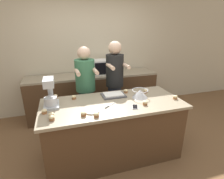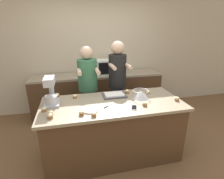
% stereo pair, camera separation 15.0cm
% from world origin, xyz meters
% --- Properties ---
extents(ground_plane, '(16.00, 16.00, 0.00)m').
position_xyz_m(ground_plane, '(0.00, 0.00, 0.00)').
color(ground_plane, brown).
extents(back_wall, '(10.00, 0.06, 2.70)m').
position_xyz_m(back_wall, '(0.00, 1.81, 1.35)').
color(back_wall, beige).
rests_on(back_wall, ground_plane).
extents(island_counter, '(2.01, 0.89, 0.89)m').
position_xyz_m(island_counter, '(0.00, 0.00, 0.45)').
color(island_counter, '#4C331E').
rests_on(island_counter, ground_plane).
extents(back_counter, '(2.80, 0.60, 0.92)m').
position_xyz_m(back_counter, '(0.00, 1.46, 0.46)').
color(back_counter, '#4C331E').
rests_on(back_counter, ground_plane).
extents(person_left, '(0.35, 0.51, 1.61)m').
position_xyz_m(person_left, '(-0.27, 0.73, 0.85)').
color(person_left, '#232328').
rests_on(person_left, ground_plane).
extents(person_right, '(0.33, 0.50, 1.68)m').
position_xyz_m(person_right, '(0.26, 0.73, 0.90)').
color(person_right, '#33384C').
rests_on(person_right, ground_plane).
extents(stand_mixer, '(0.20, 0.30, 0.39)m').
position_xyz_m(stand_mixer, '(-0.84, 0.13, 1.06)').
color(stand_mixer, '#B2B7BC').
rests_on(stand_mixer, island_counter).
extents(mixing_bowl, '(0.24, 0.24, 0.13)m').
position_xyz_m(mixing_bowl, '(0.45, 0.05, 0.96)').
color(mixing_bowl, '#BCBCC1').
rests_on(mixing_bowl, island_counter).
extents(baking_tray, '(0.35, 0.25, 0.04)m').
position_xyz_m(baking_tray, '(0.08, 0.23, 0.91)').
color(baking_tray, '#4C4C51').
rests_on(baking_tray, island_counter).
extents(microwave_oven, '(0.52, 0.34, 0.31)m').
position_xyz_m(microwave_oven, '(0.24, 1.45, 1.08)').
color(microwave_oven, silver).
rests_on(microwave_oven, back_counter).
extents(cell_phone, '(0.12, 0.16, 0.01)m').
position_xyz_m(cell_phone, '(0.24, -0.24, 0.89)').
color(cell_phone, silver).
rests_on(cell_phone, island_counter).
extents(small_plate, '(0.20, 0.20, 0.02)m').
position_xyz_m(small_plate, '(-0.34, -0.19, 0.90)').
color(small_plate, white).
rests_on(small_plate, island_counter).
extents(knife, '(0.18, 0.15, 0.01)m').
position_xyz_m(knife, '(-0.08, -0.10, 0.89)').
color(knife, '#BCBCC1').
rests_on(knife, island_counter).
extents(cupcake_0, '(0.06, 0.06, 0.06)m').
position_xyz_m(cupcake_0, '(0.31, 0.30, 0.92)').
color(cupcake_0, '#9E6038').
rests_on(cupcake_0, island_counter).
extents(cupcake_1, '(0.06, 0.06, 0.06)m').
position_xyz_m(cupcake_1, '(-0.78, 0.39, 0.92)').
color(cupcake_1, '#9E6038').
rests_on(cupcake_1, island_counter).
extents(cupcake_2, '(0.06, 0.06, 0.06)m').
position_xyz_m(cupcake_2, '(0.92, -0.16, 0.92)').
color(cupcake_2, '#9E6038').
rests_on(cupcake_2, island_counter).
extents(cupcake_3, '(0.06, 0.06, 0.06)m').
position_xyz_m(cupcake_3, '(-0.32, -0.35, 0.92)').
color(cupcake_3, '#9E6038').
rests_on(cupcake_3, island_counter).
extents(cupcake_4, '(0.06, 0.06, 0.06)m').
position_xyz_m(cupcake_4, '(-0.83, -0.27, 0.92)').
color(cupcake_4, '#9E6038').
rests_on(cupcake_4, island_counter).
extents(cupcake_5, '(0.06, 0.06, 0.06)m').
position_xyz_m(cupcake_5, '(0.40, -0.21, 0.92)').
color(cupcake_5, '#9E6038').
rests_on(cupcake_5, island_counter).
extents(cupcake_6, '(0.06, 0.06, 0.06)m').
position_xyz_m(cupcake_6, '(-0.52, 0.28, 0.92)').
color(cupcake_6, '#9E6038').
rests_on(cupcake_6, island_counter).
extents(cupcake_7, '(0.06, 0.06, 0.06)m').
position_xyz_m(cupcake_7, '(0.62, 0.21, 0.92)').
color(cupcake_7, '#9E6038').
rests_on(cupcake_7, island_counter).
extents(cupcake_8, '(0.06, 0.06, 0.06)m').
position_xyz_m(cupcake_8, '(-0.92, -0.07, 0.92)').
color(cupcake_8, '#9E6038').
rests_on(cupcake_8, island_counter).
extents(cupcake_9, '(0.06, 0.06, 0.06)m').
position_xyz_m(cupcake_9, '(-0.86, 0.34, 0.92)').
color(cupcake_9, '#9E6038').
rests_on(cupcake_9, island_counter).
extents(cupcake_10, '(0.06, 0.06, 0.06)m').
position_xyz_m(cupcake_10, '(-0.46, -0.28, 0.92)').
color(cupcake_10, '#9E6038').
rests_on(cupcake_10, island_counter).
extents(cupcake_11, '(0.06, 0.06, 0.06)m').
position_xyz_m(cupcake_11, '(-0.83, -0.20, 0.92)').
color(cupcake_11, '#9E6038').
rests_on(cupcake_11, island_counter).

